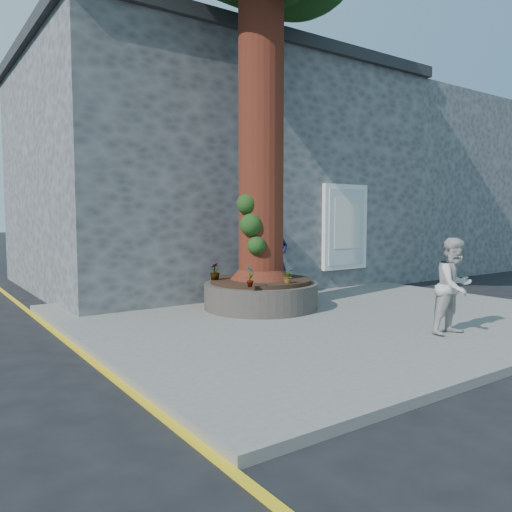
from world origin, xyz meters
TOP-DOWN VIEW (x-y plane):
  - ground at (0.00, 0.00)m, footprint 120.00×120.00m
  - pavement at (1.50, 1.00)m, footprint 9.00×8.00m
  - yellow_line at (-3.05, 1.00)m, footprint 0.10×30.00m
  - stone_shop at (2.50, 7.20)m, footprint 10.30×8.30m
  - neighbour_shop at (10.50, 7.20)m, footprint 6.00×8.00m
  - planter at (0.80, 2.00)m, footprint 2.30×2.30m
  - man at (1.92, 2.99)m, footprint 0.66×0.43m
  - woman at (2.00, -1.57)m, footprint 0.77×0.61m
  - shopping_bag at (2.16, 2.78)m, footprint 0.21×0.15m
  - plant_a at (-0.05, 1.15)m, footprint 0.25×0.24m
  - plant_b at (0.86, 1.64)m, footprint 0.27×0.27m
  - plant_c at (-0.05, 2.39)m, footprint 0.25×0.25m
  - plant_d at (0.82, 1.15)m, footprint 0.31×0.32m

SIDE VIEW (x-z plane):
  - ground at x=0.00m, z-range 0.00..0.00m
  - yellow_line at x=-3.05m, z-range 0.00..0.01m
  - pavement at x=1.50m, z-range 0.00..0.12m
  - shopping_bag at x=2.16m, z-range 0.12..0.40m
  - planter at x=0.80m, z-range 0.11..0.71m
  - plant_d at x=0.82m, z-range 0.72..0.99m
  - woman at x=2.00m, z-range 0.12..1.65m
  - plant_c at x=-0.05m, z-range 0.72..1.06m
  - plant_b at x=0.86m, z-range 0.72..1.11m
  - plant_a at x=-0.05m, z-range 0.72..1.12m
  - man at x=1.92m, z-range 0.12..1.92m
  - neighbour_shop at x=10.50m, z-range 0.00..6.00m
  - stone_shop at x=2.50m, z-range 0.01..6.31m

